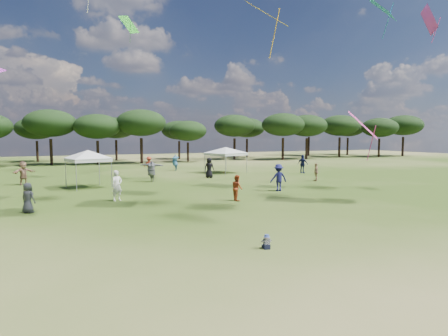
{
  "coord_description": "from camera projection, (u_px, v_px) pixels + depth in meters",
  "views": [
    {
      "loc": [
        -6.59,
        -8.94,
        3.94
      ],
      "look_at": [
        -0.27,
        6.0,
        2.52
      ],
      "focal_mm": 30.0,
      "sensor_mm": 36.0,
      "label": 1
    }
  ],
  "objects": [
    {
      "name": "ground",
      "position": [
        311.0,
        268.0,
        11.1
      ],
      "size": [
        140.0,
        140.0,
        0.0
      ],
      "primitive_type": "plane",
      "color": "#364E17",
      "rests_on": "ground"
    },
    {
      "name": "toddler",
      "position": [
        267.0,
        242.0,
        13.01
      ],
      "size": [
        0.37,
        0.4,
        0.51
      ],
      "rotation": [
        0.0,
        0.0,
        -0.23
      ],
      "color": "black",
      "rests_on": "ground"
    },
    {
      "name": "festival_crowd",
      "position": [
        160.0,
        171.0,
        31.85
      ],
      "size": [
        28.8,
        21.97,
        1.92
      ],
      "color": "#275375",
      "rests_on": "ground"
    },
    {
      "name": "tent_left",
      "position": [
        88.0,
        152.0,
        27.9
      ],
      "size": [
        5.35,
        5.35,
        3.14
      ],
      "rotation": [
        0.0,
        0.0,
        0.27
      ],
      "color": "gray",
      "rests_on": "ground"
    },
    {
      "name": "tree_line",
      "position": [
        131.0,
        125.0,
        55.04
      ],
      "size": [
        108.78,
        17.63,
        7.77
      ],
      "color": "black",
      "rests_on": "ground"
    },
    {
      "name": "tent_right",
      "position": [
        226.0,
        148.0,
        39.15
      ],
      "size": [
        6.28,
        6.28,
        3.01
      ],
      "rotation": [
        0.0,
        0.0,
        0.36
      ],
      "color": "gray",
      "rests_on": "ground"
    }
  ]
}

